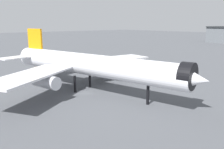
# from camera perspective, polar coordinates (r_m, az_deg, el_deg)

# --- Properties ---
(ground) EXTENTS (900.00, 900.00, 0.00)m
(ground) POSITION_cam_1_polar(r_m,az_deg,el_deg) (70.11, -6.25, -4.40)
(ground) COLOR #4C4F54
(airliner_near_gate) EXTENTS (67.34, 60.58, 18.01)m
(airliner_near_gate) POSITION_cam_1_polar(r_m,az_deg,el_deg) (70.06, -5.66, 2.27)
(airliner_near_gate) COLOR white
(airliner_near_gate) RESTS_ON ground
(baggage_tug_wing) EXTENTS (3.24, 1.95, 1.85)m
(baggage_tug_wing) POSITION_cam_1_polar(r_m,az_deg,el_deg) (109.62, -3.80, 2.24)
(baggage_tug_wing) COLOR black
(baggage_tug_wing) RESTS_ON ground
(traffic_cone_wingtip) EXTENTS (0.47, 0.47, 0.59)m
(traffic_cone_wingtip) POSITION_cam_1_polar(r_m,az_deg,el_deg) (95.20, 17.17, -0.24)
(traffic_cone_wingtip) COLOR #F2600C
(traffic_cone_wingtip) RESTS_ON ground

